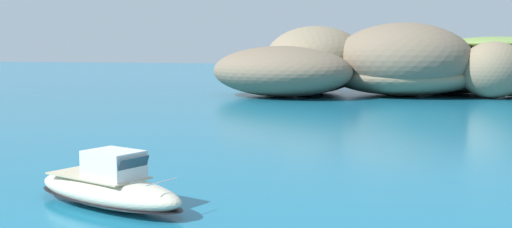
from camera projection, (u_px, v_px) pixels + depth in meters
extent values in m
ellipsoid|color=#756651|center=(281.00, 71.00, 72.80)|extent=(21.84, 19.87, 5.95)
ellipsoid|color=#84755B|center=(402.00, 76.00, 75.20)|extent=(18.36, 17.16, 4.59)
ellipsoid|color=#756651|center=(311.00, 60.00, 80.58)|extent=(12.35, 13.74, 8.24)
ellipsoid|color=#756651|center=(402.00, 59.00, 73.73)|extent=(21.02, 20.34, 8.71)
ellipsoid|color=#756651|center=(399.00, 66.00, 73.80)|extent=(11.08, 10.78, 7.09)
ellipsoid|color=#84755B|center=(316.00, 60.00, 78.55)|extent=(14.28, 17.74, 8.47)
ellipsoid|color=#9E8966|center=(454.00, 71.00, 78.97)|extent=(24.04, 23.83, 5.42)
ellipsoid|color=#84755B|center=(493.00, 70.00, 70.04)|extent=(10.80, 10.81, 6.46)
ellipsoid|color=olive|center=(498.00, 44.00, 74.42)|extent=(12.25, 11.14, 1.73)
ellipsoid|color=beige|center=(108.00, 191.00, 22.56)|extent=(7.31, 4.40, 1.19)
ellipsoid|color=black|center=(108.00, 198.00, 22.59)|extent=(7.46, 4.48, 0.14)
cube|color=#C6B793|center=(98.00, 175.00, 22.81)|extent=(4.24, 3.01, 0.06)
cube|color=silver|center=(114.00, 164.00, 22.25)|extent=(2.35, 2.06, 0.98)
cube|color=#2D4756|center=(133.00, 164.00, 21.66)|extent=(0.69, 1.36, 0.52)
cylinder|color=silver|center=(162.00, 182.00, 20.90)|extent=(0.54, 1.40, 0.04)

